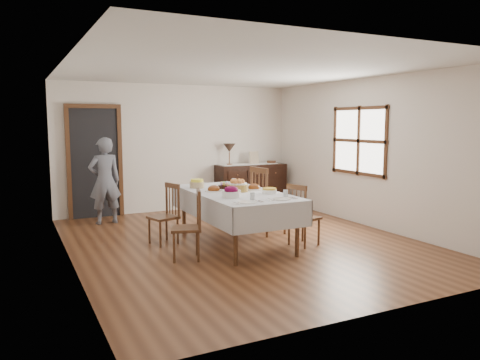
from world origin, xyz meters
name	(u,v)px	position (x,y,z in m)	size (l,w,h in m)	color
ground	(243,242)	(0.00, 0.00, 0.00)	(6.00, 6.00, 0.00)	brown
room_shell	(223,135)	(-0.15, 0.42, 1.64)	(5.02, 6.02, 2.65)	silver
dining_table	(235,198)	(-0.16, -0.06, 0.70)	(1.18, 2.32, 0.80)	silver
chair_left_near	(189,224)	(-1.05, -0.50, 0.48)	(0.49, 0.49, 0.94)	#4E2E1A
chair_left_far	(166,213)	(-1.08, 0.45, 0.46)	(0.47, 0.47, 0.91)	#4E2E1A
chair_right_near	(302,215)	(0.69, -0.59, 0.47)	(0.48, 0.48, 0.93)	#4E2E1A
chair_right_far	(266,200)	(0.57, 0.29, 0.56)	(0.53, 0.53, 1.11)	#4E2E1A
sideboard	(251,185)	(1.56, 2.72, 0.46)	(1.53, 0.56, 0.92)	black
person	(105,178)	(-1.64, 2.28, 0.84)	(0.52, 0.33, 1.67)	slate
bread_basket	(237,186)	(-0.11, -0.04, 0.88)	(0.32, 0.32, 0.19)	olive
egg_basket	(225,186)	(-0.14, 0.34, 0.84)	(0.24, 0.24, 0.11)	black
ham_platter_a	(214,189)	(-0.43, 0.12, 0.83)	(0.28, 0.28, 0.11)	white
ham_platter_b	(254,188)	(0.20, 0.01, 0.83)	(0.33, 0.33, 0.11)	white
beet_bowl	(231,192)	(-0.43, -0.50, 0.87)	(0.26, 0.26, 0.16)	white
carrot_bowl	(237,184)	(0.12, 0.44, 0.84)	(0.21, 0.21, 0.09)	white
pineapple_bowl	(197,184)	(-0.51, 0.60, 0.86)	(0.23, 0.23, 0.14)	tan
casserole_dish	(269,191)	(0.22, -0.42, 0.84)	(0.21, 0.21, 0.08)	white
butter_dish	(235,192)	(-0.28, -0.30, 0.83)	(0.14, 0.09, 0.07)	white
setting_left	(249,200)	(-0.38, -0.93, 0.82)	(0.42, 0.31, 0.10)	white
setting_right	(283,197)	(0.16, -0.91, 0.82)	(0.42, 0.31, 0.10)	white
glass_far_a	(202,184)	(-0.40, 0.68, 0.84)	(0.06, 0.06, 0.09)	silver
glass_far_b	(234,181)	(0.20, 0.74, 0.85)	(0.07, 0.07, 0.10)	silver
runner	(249,164)	(1.52, 2.75, 0.93)	(1.30, 0.35, 0.01)	white
table_lamp	(229,148)	(1.06, 2.76, 1.28)	(0.26, 0.26, 0.46)	brown
picture_frame	(254,158)	(1.62, 2.69, 1.06)	(0.22, 0.08, 0.28)	tan
deco_bowl	(271,162)	(2.09, 2.74, 0.95)	(0.20, 0.20, 0.06)	#4E2E1A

